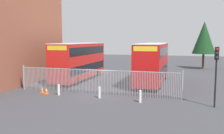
# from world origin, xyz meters

# --- Properties ---
(ground_plane) EXTENTS (100.00, 100.00, 0.00)m
(ground_plane) POSITION_xyz_m (0.00, 8.00, 0.00)
(ground_plane) COLOR #3D3D42
(depot_building_brick) EXTENTS (6.34, 15.97, 10.57)m
(depot_building_brick) POSITION_xyz_m (-11.83, 1.74, 5.28)
(depot_building_brick) COLOR brown
(depot_building_brick) RESTS_ON ground
(palisade_fence) EXTENTS (14.97, 0.14, 2.35)m
(palisade_fence) POSITION_xyz_m (-0.35, 0.00, 1.18)
(palisade_fence) COLOR gray
(palisade_fence) RESTS_ON ground
(double_decker_bus_near_gate) EXTENTS (2.54, 10.81, 4.42)m
(double_decker_bus_near_gate) POSITION_xyz_m (3.80, 6.98, 2.42)
(double_decker_bus_near_gate) COLOR red
(double_decker_bus_near_gate) RESTS_ON ground
(double_decker_bus_behind_fence_left) EXTENTS (2.54, 10.81, 4.42)m
(double_decker_bus_behind_fence_left) POSITION_xyz_m (-4.88, 6.80, 2.42)
(double_decker_bus_behind_fence_left) COLOR red
(double_decker_bus_behind_fence_left) RESTS_ON ground
(bollard_near_left) EXTENTS (0.20, 0.20, 0.95)m
(bollard_near_left) POSITION_xyz_m (-3.23, -1.42, 0.47)
(bollard_near_left) COLOR silver
(bollard_near_left) RESTS_ON ground
(bollard_center_front) EXTENTS (0.20, 0.20, 0.95)m
(bollard_center_front) POSITION_xyz_m (0.54, -1.45, 0.47)
(bollard_center_front) COLOR silver
(bollard_center_front) RESTS_ON ground
(bollard_near_right) EXTENTS (0.20, 0.20, 0.95)m
(bollard_near_right) POSITION_xyz_m (4.00, -1.88, 0.47)
(bollard_near_right) COLOR silver
(bollard_near_right) RESTS_ON ground
(traffic_cone_by_gate) EXTENTS (0.34, 0.34, 0.59)m
(traffic_cone_by_gate) POSITION_xyz_m (-5.14, -0.97, 0.29)
(traffic_cone_by_gate) COLOR orange
(traffic_cone_by_gate) RESTS_ON ground
(traffic_cone_mid_forecourt) EXTENTS (0.34, 0.34, 0.59)m
(traffic_cone_mid_forecourt) POSITION_xyz_m (-4.51, -1.29, 0.29)
(traffic_cone_mid_forecourt) COLOR orange
(traffic_cone_mid_forecourt) RESTS_ON ground
(traffic_light_kerbside) EXTENTS (0.28, 0.33, 4.30)m
(traffic_light_kerbside) POSITION_xyz_m (9.33, -1.76, 2.99)
(traffic_light_kerbside) COLOR black
(traffic_light_kerbside) RESTS_ON ground
(tree_tall_back) EXTENTS (3.71, 3.71, 7.84)m
(tree_tall_back) POSITION_xyz_m (10.10, 23.09, 5.17)
(tree_tall_back) COLOR #4C3823
(tree_tall_back) RESTS_ON ground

